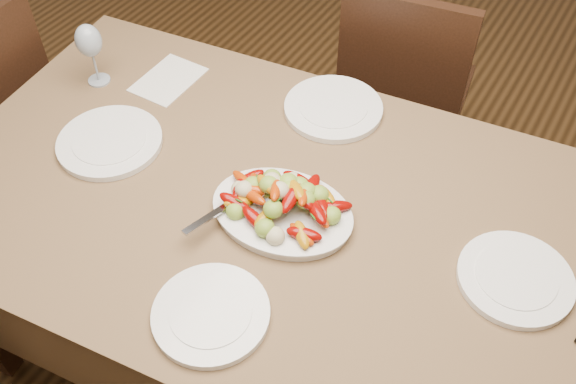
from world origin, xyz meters
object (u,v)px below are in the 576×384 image
at_px(serving_platter, 282,214).
at_px(plate_right, 515,279).
at_px(plate_far, 333,108).
at_px(plate_near, 211,314).
at_px(plate_left, 110,142).
at_px(chair_far, 407,88).
at_px(wine_glass, 92,53).
at_px(dining_table, 288,293).

distance_m(serving_platter, plate_right, 0.56).
bearing_deg(plate_far, plate_near, -82.54).
bearing_deg(serving_platter, plate_left, -177.46).
distance_m(chair_far, plate_far, 0.62).
bearing_deg(serving_platter, chair_far, 93.12).
relative_size(plate_right, wine_glass, 1.27).
height_order(chair_far, plate_right, chair_far).
bearing_deg(plate_near, wine_glass, 147.49).
xyz_separation_m(plate_right, plate_far, (-0.63, 0.30, 0.00)).
bearing_deg(serving_platter, plate_right, 11.48).
bearing_deg(plate_left, wine_glass, 138.12).
xyz_separation_m(dining_table, serving_platter, (0.00, -0.03, 0.39)).
bearing_deg(plate_far, chair_far, 86.92).
relative_size(serving_platter, plate_far, 1.21).
height_order(plate_left, plate_far, same).
relative_size(chair_far, serving_platter, 2.79).
distance_m(serving_platter, plate_far, 0.42).
xyz_separation_m(dining_table, plate_far, (-0.08, 0.38, 0.39)).
distance_m(serving_platter, plate_near, 0.32).
height_order(dining_table, plate_far, plate_far).
relative_size(dining_table, plate_far, 6.55).
bearing_deg(plate_right, dining_table, -171.60).
xyz_separation_m(dining_table, plate_left, (-0.53, -0.05, 0.39)).
relative_size(dining_table, wine_glass, 8.98).
xyz_separation_m(dining_table, plate_near, (0.02, -0.35, 0.39)).
distance_m(dining_table, serving_platter, 0.39).
bearing_deg(plate_left, plate_right, 7.10).
distance_m(plate_left, plate_right, 1.09).
xyz_separation_m(dining_table, plate_right, (0.55, 0.08, 0.39)).
relative_size(plate_right, plate_near, 1.02).
height_order(serving_platter, wine_glass, wine_glass).
bearing_deg(wine_glass, plate_right, -2.53).
height_order(dining_table, wine_glass, wine_glass).
bearing_deg(plate_left, dining_table, 5.76).
relative_size(dining_table, serving_platter, 5.40).
height_order(dining_table, plate_right, plate_right).
relative_size(plate_left, plate_right, 1.09).
bearing_deg(dining_table, plate_near, -87.36).
xyz_separation_m(chair_far, plate_near, (0.07, -1.27, 0.29)).
bearing_deg(chair_far, serving_platter, 83.79).
bearing_deg(dining_table, wine_glass, 169.51).
bearing_deg(serving_platter, plate_near, -87.45).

